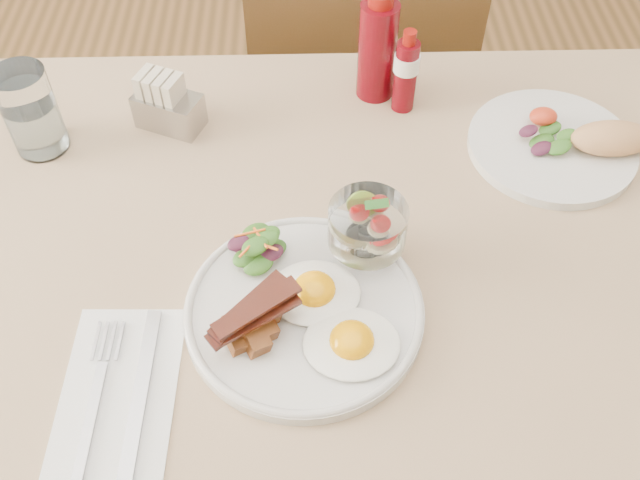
# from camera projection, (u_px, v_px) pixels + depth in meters

# --- Properties ---
(table) EXTENTS (1.33, 0.88, 0.75)m
(table) POSITION_uv_depth(u_px,v_px,m) (390.00, 307.00, 0.95)
(table) COLOR #53371A
(table) RESTS_ON ground
(chair_far) EXTENTS (0.42, 0.42, 0.93)m
(chair_far) POSITION_uv_depth(u_px,v_px,m) (357.00, 80.00, 1.48)
(chair_far) COLOR #53371A
(chair_far) RESTS_ON ground
(main_plate) EXTENTS (0.28, 0.28, 0.02)m
(main_plate) POSITION_uv_depth(u_px,v_px,m) (304.00, 311.00, 0.83)
(main_plate) COLOR silver
(main_plate) RESTS_ON table
(fried_eggs) EXTENTS (0.18, 0.20, 0.03)m
(fried_eggs) POSITION_uv_depth(u_px,v_px,m) (333.00, 316.00, 0.81)
(fried_eggs) COLOR white
(fried_eggs) RESTS_ON main_plate
(bacon_potato_pile) EXTENTS (0.11, 0.09, 0.05)m
(bacon_potato_pile) POSITION_uv_depth(u_px,v_px,m) (254.00, 321.00, 0.79)
(bacon_potato_pile) COLOR brown
(bacon_potato_pile) RESTS_ON main_plate
(side_salad) EXTENTS (0.07, 0.07, 0.04)m
(side_salad) POSITION_uv_depth(u_px,v_px,m) (258.00, 249.00, 0.86)
(side_salad) COLOR #224D14
(side_salad) RESTS_ON main_plate
(fruit_cup) EXTENTS (0.09, 0.09, 0.09)m
(fruit_cup) POSITION_uv_depth(u_px,v_px,m) (368.00, 226.00, 0.84)
(fruit_cup) COLOR white
(fruit_cup) RESTS_ON main_plate
(second_plate) EXTENTS (0.25, 0.24, 0.06)m
(second_plate) POSITION_uv_depth(u_px,v_px,m) (566.00, 143.00, 1.00)
(second_plate) COLOR silver
(second_plate) RESTS_ON table
(ketchup_bottle) EXTENTS (0.07, 0.07, 0.17)m
(ketchup_bottle) POSITION_uv_depth(u_px,v_px,m) (377.00, 49.00, 1.04)
(ketchup_bottle) COLOR #55040C
(ketchup_bottle) RESTS_ON table
(hot_sauce_bottle) EXTENTS (0.05, 0.05, 0.13)m
(hot_sauce_bottle) POSITION_uv_depth(u_px,v_px,m) (406.00, 72.00, 1.03)
(hot_sauce_bottle) COLOR #55040C
(hot_sauce_bottle) RESTS_ON table
(sugar_caddy) EXTENTS (0.11, 0.09, 0.09)m
(sugar_caddy) POSITION_uv_depth(u_px,v_px,m) (167.00, 105.00, 1.02)
(sugar_caddy) COLOR #A8A8AD
(sugar_caddy) RESTS_ON table
(water_glass) EXTENTS (0.07, 0.07, 0.13)m
(water_glass) POSITION_uv_depth(u_px,v_px,m) (32.00, 116.00, 0.98)
(water_glass) COLOR white
(water_glass) RESTS_ON table
(napkin_cutlery) EXTENTS (0.13, 0.23, 0.01)m
(napkin_cutlery) POSITION_uv_depth(u_px,v_px,m) (119.00, 397.00, 0.77)
(napkin_cutlery) COLOR white
(napkin_cutlery) RESTS_ON table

